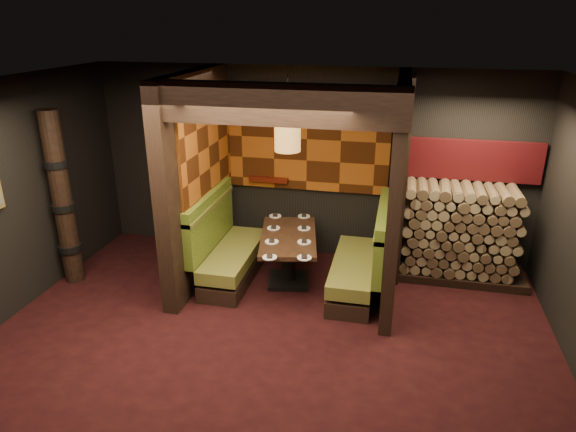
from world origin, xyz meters
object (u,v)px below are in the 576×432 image
(totem_column, at_px, (62,201))
(booth_bench_left, at_px, (227,251))
(booth_bench_right, at_px, (362,265))
(firewood_stack, at_px, (465,234))
(pendant_lamp, at_px, (288,133))
(dining_table, at_px, (288,251))

(totem_column, bearing_deg, booth_bench_left, 14.75)
(booth_bench_right, height_order, totem_column, totem_column)
(booth_bench_right, distance_m, totem_column, 4.10)
(firewood_stack, bearing_deg, pendant_lamp, -163.08)
(booth_bench_right, bearing_deg, dining_table, 178.26)
(dining_table, bearing_deg, booth_bench_left, -178.01)
(dining_table, bearing_deg, booth_bench_right, -1.74)
(booth_bench_left, height_order, totem_column, totem_column)
(totem_column, bearing_deg, booth_bench_right, 7.86)
(booth_bench_left, relative_size, firewood_stack, 0.92)
(dining_table, height_order, totem_column, totem_column)
(dining_table, distance_m, totem_column, 3.11)
(firewood_stack, bearing_deg, booth_bench_right, -152.65)
(booth_bench_right, distance_m, dining_table, 1.01)
(booth_bench_left, relative_size, dining_table, 1.09)
(booth_bench_right, relative_size, totem_column, 0.67)
(pendant_lamp, distance_m, firewood_stack, 2.86)
(dining_table, relative_size, pendant_lamp, 1.55)
(dining_table, relative_size, firewood_stack, 0.85)
(dining_table, bearing_deg, firewood_stack, 15.81)
(dining_table, bearing_deg, pendant_lamp, -90.00)
(booth_bench_left, xyz_separation_m, booth_bench_right, (1.89, 0.00, 0.00))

